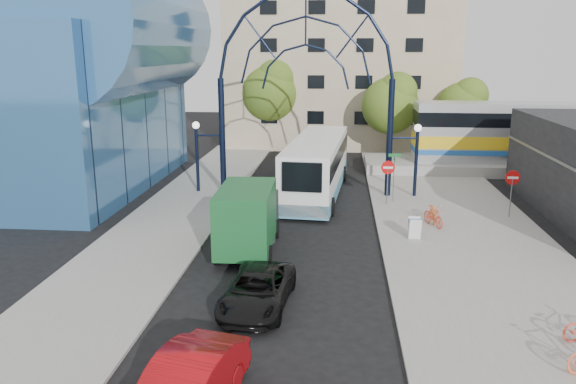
# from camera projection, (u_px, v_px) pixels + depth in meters

# --- Properties ---
(ground) EXTENTS (120.00, 120.00, 0.00)m
(ground) POSITION_uv_depth(u_px,v_px,m) (281.00, 289.00, 20.76)
(ground) COLOR black
(ground) RESTS_ON ground
(sidewalk_east) EXTENTS (8.00, 56.00, 0.12)m
(sidewalk_east) POSITION_uv_depth(u_px,v_px,m) (477.00, 257.00, 23.90)
(sidewalk_east) COLOR gray
(sidewalk_east) RESTS_ON ground
(plaza_west) EXTENTS (5.00, 50.00, 0.12)m
(plaza_west) POSITION_uv_depth(u_px,v_px,m) (160.00, 232.00, 27.11)
(plaza_west) COLOR gray
(plaza_west) RESTS_ON ground
(gateway_arch) EXTENTS (13.64, 0.44, 12.10)m
(gateway_arch) POSITION_uv_depth(u_px,v_px,m) (306.00, 51.00, 32.17)
(gateway_arch) COLOR black
(gateway_arch) RESTS_ON ground
(stop_sign) EXTENTS (0.80, 0.07, 2.50)m
(stop_sign) POSITION_uv_depth(u_px,v_px,m) (388.00, 172.00, 31.43)
(stop_sign) COLOR slate
(stop_sign) RESTS_ON sidewalk_east
(do_not_enter_sign) EXTENTS (0.76, 0.07, 2.48)m
(do_not_enter_sign) POSITION_uv_depth(u_px,v_px,m) (512.00, 182.00, 28.96)
(do_not_enter_sign) COLOR slate
(do_not_enter_sign) RESTS_ON sidewalk_east
(street_name_sign) EXTENTS (0.70, 0.70, 2.80)m
(street_name_sign) POSITION_uv_depth(u_px,v_px,m) (394.00, 167.00, 31.94)
(street_name_sign) COLOR slate
(street_name_sign) RESTS_ON sidewalk_east
(sandwich_board) EXTENTS (0.55, 0.61, 0.99)m
(sandwich_board) POSITION_uv_depth(u_px,v_px,m) (415.00, 226.00, 25.86)
(sandwich_board) COLOR white
(sandwich_board) RESTS_ON sidewalk_east
(transit_hall) EXTENTS (16.50, 18.00, 14.50)m
(transit_hall) POSITION_uv_depth(u_px,v_px,m) (61.00, 82.00, 34.94)
(transit_hall) COLOR #32649A
(transit_hall) RESTS_ON ground
(apartment_block) EXTENTS (20.00, 12.10, 14.00)m
(apartment_block) POSITION_uv_depth(u_px,v_px,m) (340.00, 68.00, 52.62)
(apartment_block) COLOR tan
(apartment_block) RESTS_ON ground
(tree_north_a) EXTENTS (4.48, 4.48, 7.00)m
(tree_north_a) POSITION_uv_depth(u_px,v_px,m) (392.00, 102.00, 44.12)
(tree_north_a) COLOR #382314
(tree_north_a) RESTS_ON ground
(tree_north_b) EXTENTS (5.12, 5.12, 8.00)m
(tree_north_b) POSITION_uv_depth(u_px,v_px,m) (272.00, 90.00, 48.70)
(tree_north_b) COLOR #382314
(tree_north_b) RESTS_ON ground
(tree_north_c) EXTENTS (4.16, 4.16, 6.50)m
(tree_north_c) POSITION_uv_depth(u_px,v_px,m) (464.00, 105.00, 45.60)
(tree_north_c) COLOR #382314
(tree_north_c) RESTS_ON ground
(city_bus) EXTENTS (3.76, 12.62, 3.42)m
(city_bus) POSITION_uv_depth(u_px,v_px,m) (317.00, 166.00, 34.08)
(city_bus) COLOR white
(city_bus) RESTS_ON ground
(green_truck) EXTENTS (2.44, 6.03, 3.02)m
(green_truck) POSITION_uv_depth(u_px,v_px,m) (249.00, 217.00, 24.55)
(green_truck) COLOR black
(green_truck) RESTS_ON ground
(black_suv) EXTENTS (2.44, 4.68, 1.26)m
(black_suv) POSITION_uv_depth(u_px,v_px,m) (258.00, 290.00, 19.19)
(black_suv) COLOR black
(black_suv) RESTS_ON ground
(bike_near_a) EXTENTS (0.74, 1.91, 0.99)m
(bike_near_a) POSITION_uv_depth(u_px,v_px,m) (433.00, 212.00, 28.52)
(bike_near_a) COLOR orange
(bike_near_a) RESTS_ON sidewalk_east
(bike_near_b) EXTENTS (1.12, 1.74, 1.02)m
(bike_near_b) POSITION_uv_depth(u_px,v_px,m) (433.00, 216.00, 27.73)
(bike_near_b) COLOR #F64B31
(bike_near_b) RESTS_ON sidewalk_east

